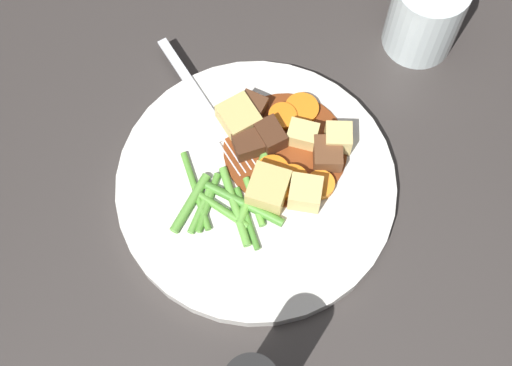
# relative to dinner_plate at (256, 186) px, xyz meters

# --- Properties ---
(ground_plane) EXTENTS (3.00, 3.00, 0.00)m
(ground_plane) POSITION_rel_dinner_plate_xyz_m (0.00, 0.00, -0.01)
(ground_plane) COLOR #383330
(dinner_plate) EXTENTS (0.27, 0.27, 0.02)m
(dinner_plate) POSITION_rel_dinner_plate_xyz_m (0.00, 0.00, 0.00)
(dinner_plate) COLOR white
(dinner_plate) RESTS_ON ground_plane
(stew_sauce) EXTENTS (0.12, 0.12, 0.00)m
(stew_sauce) POSITION_rel_dinner_plate_xyz_m (0.04, -0.01, 0.01)
(stew_sauce) COLOR brown
(stew_sauce) RESTS_ON dinner_plate
(carrot_slice_0) EXTENTS (0.04, 0.04, 0.01)m
(carrot_slice_0) POSITION_rel_dinner_plate_xyz_m (0.01, -0.03, 0.02)
(carrot_slice_0) COLOR orange
(carrot_slice_0) RESTS_ON dinner_plate
(carrot_slice_1) EXTENTS (0.05, 0.05, 0.01)m
(carrot_slice_1) POSITION_rel_dinner_plate_xyz_m (0.09, -0.01, 0.01)
(carrot_slice_1) COLOR orange
(carrot_slice_1) RESTS_ON dinner_plate
(carrot_slice_2) EXTENTS (0.04, 0.04, 0.01)m
(carrot_slice_2) POSITION_rel_dinner_plate_xyz_m (0.02, -0.01, 0.01)
(carrot_slice_2) COLOR orange
(carrot_slice_2) RESTS_ON dinner_plate
(carrot_slice_3) EXTENTS (0.04, 0.04, 0.01)m
(carrot_slice_3) POSITION_rel_dinner_plate_xyz_m (0.07, 0.01, 0.01)
(carrot_slice_3) COLOR orange
(carrot_slice_3) RESTS_ON dinner_plate
(carrot_slice_4) EXTENTS (0.04, 0.04, 0.01)m
(carrot_slice_4) POSITION_rel_dinner_plate_xyz_m (0.02, -0.06, 0.01)
(carrot_slice_4) COLOR orange
(carrot_slice_4) RESTS_ON dinner_plate
(potato_chunk_0) EXTENTS (0.04, 0.04, 0.03)m
(potato_chunk_0) POSITION_rel_dinner_plate_xyz_m (-0.01, -0.02, 0.02)
(potato_chunk_0) COLOR #DBBC6B
(potato_chunk_0) RESTS_ON dinner_plate
(potato_chunk_1) EXTENTS (0.04, 0.04, 0.03)m
(potato_chunk_1) POSITION_rel_dinner_plate_xyz_m (0.01, -0.05, 0.02)
(potato_chunk_1) COLOR #E5CC7A
(potato_chunk_1) RESTS_ON dinner_plate
(potato_chunk_2) EXTENTS (0.05, 0.05, 0.03)m
(potato_chunk_2) POSITION_rel_dinner_plate_xyz_m (0.05, 0.04, 0.02)
(potato_chunk_2) COLOR #DBBC6B
(potato_chunk_2) RESTS_ON dinner_plate
(potato_chunk_3) EXTENTS (0.03, 0.03, 0.03)m
(potato_chunk_3) POSITION_rel_dinner_plate_xyz_m (0.07, -0.05, 0.02)
(potato_chunk_3) COLOR #E5CC7A
(potato_chunk_3) RESTS_ON dinner_plate
(potato_chunk_4) EXTENTS (0.03, 0.03, 0.02)m
(potato_chunk_4) POSITION_rel_dinner_plate_xyz_m (0.06, -0.02, 0.02)
(potato_chunk_4) COLOR #E5CC7A
(potato_chunk_4) RESTS_ON dinner_plate
(meat_chunk_0) EXTENTS (0.03, 0.03, 0.02)m
(meat_chunk_0) POSITION_rel_dinner_plate_xyz_m (0.07, 0.04, 0.02)
(meat_chunk_0) COLOR #56331E
(meat_chunk_0) RESTS_ON dinner_plate
(meat_chunk_1) EXTENTS (0.04, 0.04, 0.03)m
(meat_chunk_1) POSITION_rel_dinner_plate_xyz_m (0.05, 0.01, 0.02)
(meat_chunk_1) COLOR #4C2B19
(meat_chunk_1) RESTS_ON dinner_plate
(meat_chunk_2) EXTENTS (0.04, 0.04, 0.02)m
(meat_chunk_2) POSITION_rel_dinner_plate_xyz_m (0.03, 0.02, 0.02)
(meat_chunk_2) COLOR #4C2B19
(meat_chunk_2) RESTS_ON dinner_plate
(meat_chunk_3) EXTENTS (0.04, 0.04, 0.02)m
(meat_chunk_3) POSITION_rel_dinner_plate_xyz_m (0.05, -0.05, 0.02)
(meat_chunk_3) COLOR brown
(meat_chunk_3) RESTS_ON dinner_plate
(green_bean_0) EXTENTS (0.04, 0.04, 0.01)m
(green_bean_0) POSITION_rel_dinner_plate_xyz_m (-0.02, -0.01, 0.01)
(green_bean_0) COLOR #66AD42
(green_bean_0) RESTS_ON dinner_plate
(green_bean_1) EXTENTS (0.07, 0.02, 0.01)m
(green_bean_1) POSITION_rel_dinner_plate_xyz_m (-0.01, -0.01, 0.01)
(green_bean_1) COLOR #4C8E33
(green_bean_1) RESTS_ON dinner_plate
(green_bean_2) EXTENTS (0.08, 0.02, 0.01)m
(green_bean_2) POSITION_rel_dinner_plate_xyz_m (-0.01, 0.00, 0.01)
(green_bean_2) COLOR #66AD42
(green_bean_2) RESTS_ON dinner_plate
(green_bean_3) EXTENTS (0.05, 0.05, 0.01)m
(green_bean_3) POSITION_rel_dinner_plate_xyz_m (-0.04, -0.01, 0.01)
(green_bean_3) COLOR #4C8E33
(green_bean_3) RESTS_ON dinner_plate
(green_bean_4) EXTENTS (0.07, 0.06, 0.01)m
(green_bean_4) POSITION_rel_dinner_plate_xyz_m (-0.03, 0.01, 0.01)
(green_bean_4) COLOR #66AD42
(green_bean_4) RESTS_ON dinner_plate
(green_bean_5) EXTENTS (0.06, 0.06, 0.01)m
(green_bean_5) POSITION_rel_dinner_plate_xyz_m (-0.03, 0.05, 0.01)
(green_bean_5) COLOR #599E38
(green_bean_5) RESTS_ON dinner_plate
(green_bean_6) EXTENTS (0.02, 0.06, 0.01)m
(green_bean_6) POSITION_rel_dinner_plate_xyz_m (-0.04, 0.02, 0.01)
(green_bean_6) COLOR #599E38
(green_bean_6) RESTS_ON dinner_plate
(green_bean_7) EXTENTS (0.06, 0.02, 0.01)m
(green_bean_7) POSITION_rel_dinner_plate_xyz_m (-0.04, 0.03, 0.01)
(green_bean_7) COLOR #599E38
(green_bean_7) RESTS_ON dinner_plate
(green_bean_8) EXTENTS (0.06, 0.01, 0.01)m
(green_bean_8) POSITION_rel_dinner_plate_xyz_m (-0.05, 0.05, 0.01)
(green_bean_8) COLOR #66AD42
(green_bean_8) RESTS_ON dinner_plate
(green_bean_9) EXTENTS (0.01, 0.08, 0.01)m
(green_bean_9) POSITION_rel_dinner_plate_xyz_m (-0.03, 0.00, 0.01)
(green_bean_9) COLOR #4C8E33
(green_bean_9) RESTS_ON dinner_plate
(green_bean_10) EXTENTS (0.05, 0.01, 0.01)m
(green_bean_10) POSITION_rel_dinner_plate_xyz_m (-0.05, 0.04, 0.01)
(green_bean_10) COLOR #66AD42
(green_bean_10) RESTS_ON dinner_plate
(fork) EXTENTS (0.11, 0.16, 0.00)m
(fork) POSITION_rel_dinner_plate_xyz_m (0.05, 0.08, 0.01)
(fork) COLOR silver
(fork) RESTS_ON dinner_plate
(water_glass) EXTENTS (0.08, 0.08, 0.09)m
(water_glass) POSITION_rel_dinner_plate_xyz_m (0.23, -0.08, 0.04)
(water_glass) COLOR silver
(water_glass) RESTS_ON ground_plane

